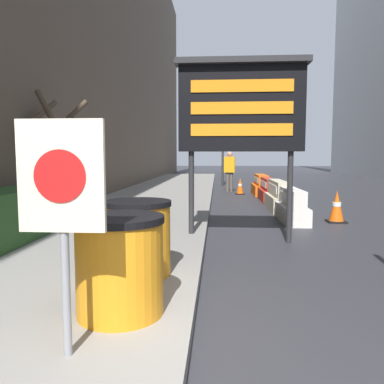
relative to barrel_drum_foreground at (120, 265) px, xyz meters
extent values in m
cylinder|color=#4C3D2D|center=(-2.35, 4.74, 0.57)|extent=(0.26, 0.26, 2.03)
cylinder|color=#4C3D2D|center=(-2.58, 4.37, 1.81)|extent=(0.83, 0.58, 1.13)
cylinder|color=#4C3D2D|center=(-2.02, 4.67, 1.25)|extent=(0.23, 0.76, 0.74)
cylinder|color=#4C3D2D|center=(-2.94, 4.62, 1.30)|extent=(0.30, 1.25, 0.91)
cylinder|color=#4C3D2D|center=(-3.07, 4.87, 1.83)|extent=(0.29, 1.50, 0.93)
cylinder|color=#4C3D2D|center=(-2.49, 5.12, 1.81)|extent=(0.85, 0.41, 0.89)
cylinder|color=orange|center=(0.00, 0.00, -0.03)|extent=(0.76, 0.76, 0.82)
cylinder|color=black|center=(0.00, 0.00, 0.41)|extent=(0.79, 0.79, 0.06)
cylinder|color=orange|center=(-0.08, 1.11, -0.03)|extent=(0.76, 0.76, 0.82)
cylinder|color=black|center=(-0.08, 1.11, 0.41)|extent=(0.79, 0.79, 0.06)
cylinder|color=gray|center=(-0.19, -0.72, 0.19)|extent=(0.06, 0.06, 1.27)
cube|color=beige|center=(-0.19, -0.74, 0.82)|extent=(0.60, 0.04, 0.76)
cylinder|color=red|center=(-0.19, -0.76, 0.82)|extent=(0.36, 0.01, 0.36)
cylinder|color=#28282B|center=(0.39, 3.53, 0.23)|extent=(0.10, 0.10, 1.63)
cylinder|color=#28282B|center=(2.14, 3.53, 0.23)|extent=(0.10, 0.10, 1.63)
cube|color=black|center=(1.26, 3.53, 1.79)|extent=(2.19, 0.24, 1.49)
cube|color=#28282B|center=(1.26, 3.46, 2.58)|extent=(2.31, 0.34, 0.10)
cube|color=orange|center=(1.26, 3.40, 2.16)|extent=(1.75, 0.02, 0.21)
cube|color=orange|center=(1.26, 3.40, 1.79)|extent=(1.75, 0.02, 0.21)
cube|color=orange|center=(1.26, 3.40, 1.42)|extent=(1.75, 0.02, 0.21)
cube|color=silver|center=(2.62, 5.72, -0.39)|extent=(0.55, 1.66, 0.39)
cube|color=silver|center=(2.62, 5.72, 0.00)|extent=(0.33, 1.66, 0.39)
cube|color=white|center=(2.44, 5.72, 0.00)|extent=(0.02, 1.33, 0.20)
cube|color=beige|center=(2.62, 7.72, -0.37)|extent=(0.56, 1.94, 0.42)
cube|color=beige|center=(2.62, 7.72, 0.05)|extent=(0.33, 1.94, 0.42)
cube|color=white|center=(2.44, 7.72, 0.05)|extent=(0.02, 1.56, 0.21)
cube|color=red|center=(2.62, 9.93, -0.39)|extent=(0.52, 1.79, 0.39)
cube|color=red|center=(2.62, 9.93, 0.01)|extent=(0.31, 1.79, 0.39)
cube|color=white|center=(2.45, 9.93, 0.01)|extent=(0.02, 1.43, 0.20)
cube|color=orange|center=(2.62, 12.06, -0.38)|extent=(0.64, 1.95, 0.41)
cube|color=orange|center=(2.62, 12.06, 0.02)|extent=(0.38, 1.95, 0.41)
cube|color=white|center=(2.42, 12.06, 0.02)|extent=(0.02, 1.56, 0.20)
cube|color=black|center=(3.65, 5.70, -0.57)|extent=(0.42, 0.42, 0.04)
cone|color=#EA560F|center=(3.65, 5.70, -0.19)|extent=(0.34, 0.34, 0.71)
cylinder|color=white|center=(3.65, 5.70, -0.16)|extent=(0.19, 0.19, 0.10)
cube|color=black|center=(1.78, 12.13, -0.57)|extent=(0.38, 0.38, 0.04)
cone|color=#EA560F|center=(1.78, 12.13, -0.23)|extent=(0.30, 0.30, 0.63)
cylinder|color=white|center=(1.78, 12.13, -0.20)|extent=(0.17, 0.17, 0.09)
cylinder|color=#2D2D30|center=(1.13, 16.54, 1.22)|extent=(0.12, 0.12, 3.60)
cube|color=black|center=(1.13, 16.38, 2.60)|extent=(0.28, 0.28, 0.84)
sphere|color=#360605|center=(1.13, 16.23, 2.88)|extent=(0.15, 0.15, 0.15)
sphere|color=#392C06|center=(1.13, 16.23, 2.60)|extent=(0.15, 0.15, 0.15)
sphere|color=green|center=(1.13, 16.23, 2.32)|extent=(0.15, 0.15, 0.15)
cylinder|color=#514C42|center=(1.30, 13.09, -0.16)|extent=(0.14, 0.14, 0.86)
cylinder|color=#514C42|center=(1.46, 13.09, -0.16)|extent=(0.14, 0.14, 0.86)
cube|color=orange|center=(1.38, 13.09, 0.61)|extent=(0.49, 0.33, 0.68)
sphere|color=tan|center=(1.38, 13.09, 1.06)|extent=(0.24, 0.24, 0.24)
camera|label=1|loc=(0.85, -3.18, 0.95)|focal=35.00mm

